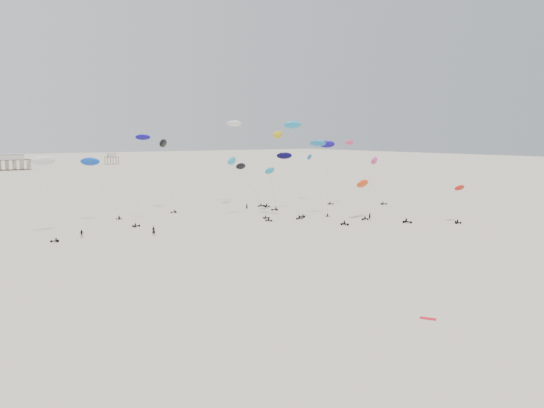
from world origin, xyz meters
TOP-DOWN VIEW (x-y plane):
  - ground_plane at (0.00, 200.00)m, footprint 900.00×900.00m
  - pavilion_main at (-10.00, 350.00)m, footprint 21.00×13.00m
  - pavilion_small at (60.00, 380.00)m, footprint 9.00×7.00m
  - rig_0 at (11.96, 116.74)m, footprint 4.00×16.41m
  - rig_1 at (48.04, 79.50)m, footprint 5.79×4.00m
  - rig_2 at (19.69, 109.77)m, footprint 4.22×9.28m
  - rig_3 at (23.70, 99.53)m, footprint 4.22×14.55m
  - rig_4 at (46.43, 132.98)m, footprint 6.01×17.18m
  - rig_5 at (30.30, 107.21)m, footprint 6.04×6.96m
  - rig_6 at (33.98, 94.58)m, footprint 7.76×14.48m
  - rig_7 at (52.80, 117.70)m, footprint 9.58×10.07m
  - rig_8 at (27.63, 118.12)m, footprint 10.33×15.93m
  - rig_9 at (35.29, 95.56)m, footprint 7.23×3.59m
  - rig_10 at (22.47, 121.60)m, footprint 5.33×4.39m
  - rig_11 at (-14.00, 122.72)m, footprint 8.53×11.18m
  - rig_12 at (23.51, 140.32)m, footprint 5.00×16.28m
  - rig_13 at (-0.28, 141.24)m, footprint 5.04×13.49m
  - rig_14 at (17.98, 112.43)m, footprint 8.95×5.36m
  - rig_15 at (21.28, 138.54)m, footprint 7.97×16.16m
  - rig_16 at (-22.38, 130.89)m, footprint 9.33×4.70m
  - rig_17 at (-36.18, 119.03)m, footprint 4.95×13.72m
  - spectator_0 at (-18.54, 104.42)m, footprint 1.01×0.92m
  - spectator_1 at (32.89, 93.60)m, footprint 1.15×0.91m
  - spectator_2 at (-31.51, 110.53)m, footprint 1.18×0.70m
  - spectator_3 at (17.87, 126.80)m, footprint 0.75×0.57m
  - grounded_kite_b at (-11.97, 39.03)m, footprint 1.56×1.89m

SIDE VIEW (x-z plane):
  - ground_plane at x=0.00m, z-range 0.00..0.00m
  - spectator_0 at x=-18.54m, z-range -1.15..1.15m
  - spectator_1 at x=32.89m, z-range -1.03..1.03m
  - spectator_2 at x=-31.51m, z-range -0.96..0.96m
  - spectator_3 at x=17.87m, z-range -0.96..0.96m
  - grounded_kite_b at x=-11.97m, z-range -0.04..0.04m
  - pavilion_small at x=60.00m, z-range -0.51..7.49m
  - pavilion_main at x=-10.00m, z-range -0.68..9.12m
  - rig_1 at x=48.04m, z-range 0.93..10.02m
  - rig_6 at x=33.98m, z-range 0.24..14.04m
  - rig_10 at x=22.47m, z-range 3.09..15.29m
  - rig_0 at x=11.96m, z-range 0.50..18.65m
  - rig_4 at x=46.43m, z-range 1.95..20.82m
  - rig_15 at x=21.28m, z-range 3.01..20.11m
  - rig_9 at x=35.29m, z-range 3.95..19.39m
  - rig_16 at x=-22.38m, z-range 3.96..19.49m
  - rig_2 at x=19.69m, z-range 3.52..20.16m
  - rig_7 at x=52.80m, z-range 1.97..22.20m
  - rig_3 at x=23.70m, z-range 2.53..23.39m
  - rig_17 at x=-36.18m, z-range 4.35..22.64m
  - rig_11 at x=-14.00m, z-range 3.43..25.25m
  - rig_5 at x=30.30m, z-range 5.72..25.12m
  - rig_13 at x=-0.28m, z-range 6.52..27.06m
  - rig_14 at x=17.98m, z-range 7.08..28.94m
  - rig_12 at x=23.51m, z-range 6.50..33.01m
  - rig_8 at x=27.63m, z-range 8.01..34.46m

